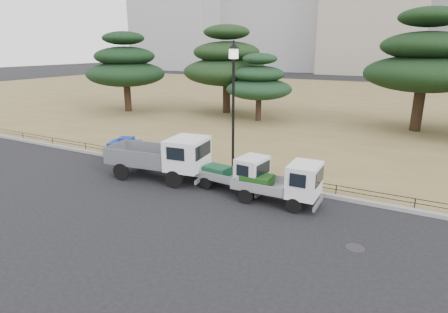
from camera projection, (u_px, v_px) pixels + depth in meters
The scene contains 14 objects.
ground at pixel (202, 197), 15.89m from camera, with size 220.00×220.00×0.00m, color black.
lawn at pixel (346, 103), 41.66m from camera, with size 120.00×56.00×0.15m, color olive.
curb at pixel (230, 178), 18.06m from camera, with size 120.00×0.25×0.16m, color gray.
truck_large at pixel (163, 155), 17.82m from camera, with size 5.06×2.49×2.12m.
truck_kei_front at pixel (237, 173), 16.40m from camera, with size 3.28×1.65×1.67m.
truck_kei_rear at pixel (283, 183), 15.04m from camera, with size 3.50×1.59×1.81m.
street_lamp at pixel (233, 88), 17.11m from camera, with size 0.55×0.55×6.18m.
pipe_fence at pixel (231, 170), 18.08m from camera, with size 38.00×0.04×0.40m.
tarp_pile at pixel (125, 147), 21.53m from camera, with size 1.94×1.67×1.09m.
manhole at pixel (355, 248), 11.90m from camera, with size 0.60×0.60×0.01m, color #2D2D30.
pine_west_far at pixel (125, 66), 35.10m from camera, with size 7.31×7.31×7.38m.
pine_west_near at pixel (227, 63), 34.16m from camera, with size 7.93×7.93×7.92m.
pine_center_left at pixel (259, 82), 30.75m from camera, with size 5.43×5.43×5.52m.
pine_center_right at pixel (425, 61), 26.41m from camera, with size 8.16×8.16×8.66m.
Camera 1 is at (7.89, -12.50, 6.16)m, focal length 30.00 mm.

